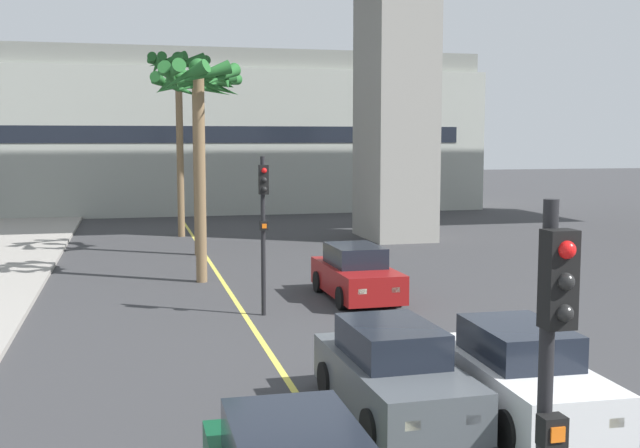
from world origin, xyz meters
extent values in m
cube|color=#DBCC4C|center=(0.00, 24.00, 0.00)|extent=(0.14, 56.00, 0.01)
cube|color=gray|center=(9.15, 36.89, 7.66)|extent=(2.80, 4.40, 15.32)
cube|color=#ADB2A8|center=(0.00, 53.35, 4.45)|extent=(39.21, 8.00, 8.89)
cube|color=gray|center=(0.00, 53.35, 9.49)|extent=(38.42, 7.20, 1.20)
cube|color=black|center=(0.00, 49.33, 4.89)|extent=(35.29, 0.04, 1.00)
cube|color=maroon|center=(3.47, 23.78, 0.58)|extent=(1.77, 4.13, 0.80)
cube|color=black|center=(3.47, 23.93, 1.26)|extent=(1.43, 2.07, 0.60)
cube|color=#F2EDCC|center=(3.97, 21.78, 0.63)|extent=(0.24, 0.08, 0.14)
cube|color=#F2EDCC|center=(3.04, 21.76, 0.63)|extent=(0.24, 0.08, 0.14)
cylinder|color=black|center=(4.30, 22.52, 0.32)|extent=(0.23, 0.64, 0.64)
cylinder|color=black|center=(2.69, 22.50, 0.32)|extent=(0.23, 0.64, 0.64)
cylinder|color=black|center=(4.26, 25.07, 0.32)|extent=(0.23, 0.64, 0.64)
cylinder|color=black|center=(2.64, 25.04, 0.32)|extent=(0.23, 0.64, 0.64)
cube|color=#4C5156|center=(1.35, 14.31, 0.58)|extent=(1.79, 4.14, 0.80)
cube|color=black|center=(1.34, 14.46, 1.26)|extent=(1.44, 2.08, 0.60)
cube|color=#F2EDCC|center=(1.86, 12.31, 0.63)|extent=(0.24, 0.09, 0.14)
cube|color=#F2EDCC|center=(0.92, 12.29, 0.63)|extent=(0.24, 0.09, 0.14)
cylinder|color=black|center=(2.18, 13.05, 0.32)|extent=(0.23, 0.64, 0.64)
cylinder|color=black|center=(0.57, 13.02, 0.32)|extent=(0.23, 0.64, 0.64)
cylinder|color=black|center=(2.13, 15.60, 0.32)|extent=(0.23, 0.64, 0.64)
cylinder|color=black|center=(0.51, 15.56, 0.32)|extent=(0.23, 0.64, 0.64)
cube|color=white|center=(3.39, 13.73, 0.58)|extent=(1.84, 4.16, 0.80)
cube|color=black|center=(3.40, 13.88, 1.26)|extent=(1.46, 2.10, 0.60)
cube|color=#F2EDCC|center=(3.79, 11.71, 0.63)|extent=(0.24, 0.09, 0.14)
cube|color=#F2EDCC|center=(2.86, 11.74, 0.63)|extent=(0.24, 0.09, 0.14)
cylinder|color=black|center=(4.15, 12.43, 0.32)|extent=(0.24, 0.65, 0.64)
cylinder|color=black|center=(2.54, 12.49, 0.32)|extent=(0.24, 0.65, 0.64)
cylinder|color=black|center=(4.24, 14.98, 0.32)|extent=(0.24, 0.65, 0.64)
cylinder|color=black|center=(2.63, 15.03, 0.32)|extent=(0.24, 0.65, 0.64)
cube|color=black|center=(0.28, 7.48, 3.60)|extent=(0.24, 0.20, 0.76)
sphere|color=red|center=(0.28, 7.38, 3.84)|extent=(0.14, 0.14, 0.14)
sphere|color=black|center=(0.28, 7.38, 3.60)|extent=(0.14, 0.14, 0.14)
sphere|color=black|center=(0.28, 7.38, 3.36)|extent=(0.14, 0.14, 0.14)
cube|color=black|center=(0.28, 7.50, 2.40)|extent=(0.20, 0.16, 0.24)
cube|color=orange|center=(0.28, 7.42, 2.40)|extent=(0.12, 0.03, 0.12)
cylinder|color=black|center=(0.49, 22.34, 2.10)|extent=(0.12, 0.12, 4.20)
cube|color=black|center=(0.49, 22.20, 3.60)|extent=(0.24, 0.20, 0.76)
sphere|color=red|center=(0.49, 22.10, 3.84)|extent=(0.14, 0.14, 0.14)
sphere|color=black|center=(0.49, 22.10, 3.60)|extent=(0.14, 0.14, 0.14)
sphere|color=black|center=(0.49, 22.10, 3.36)|extent=(0.14, 0.14, 0.14)
cube|color=black|center=(0.49, 22.22, 2.40)|extent=(0.20, 0.16, 0.24)
cube|color=orange|center=(0.49, 22.14, 2.40)|extent=(0.12, 0.03, 0.12)
cylinder|color=brown|center=(-0.24, 33.58, 3.43)|extent=(0.35, 0.35, 6.86)
sphere|color=#236028|center=(-0.24, 33.58, 7.01)|extent=(0.60, 0.60, 0.60)
cone|color=#236028|center=(0.94, 33.75, 6.81)|extent=(0.78, 2.46, 0.84)
cone|color=#236028|center=(0.71, 34.30, 6.69)|extent=(1.81, 2.19, 1.05)
cone|color=#236028|center=(0.11, 34.72, 6.71)|extent=(2.44, 1.12, 1.02)
cone|color=#236028|center=(-0.85, 34.60, 6.67)|extent=(2.30, 1.62, 1.08)
cone|color=#236028|center=(-1.30, 34.13, 6.77)|extent=(1.51, 2.36, 0.91)
cone|color=#236028|center=(-1.36, 33.19, 6.73)|extent=(1.21, 2.43, 0.98)
cone|color=#236028|center=(-0.81, 32.53, 6.70)|extent=(2.33, 1.55, 1.03)
cone|color=#236028|center=(0.04, 32.42, 6.72)|extent=(2.46, 0.99, 0.99)
cone|color=#236028|center=(0.72, 32.86, 6.82)|extent=(1.81, 2.20, 0.81)
cylinder|color=brown|center=(-0.66, 27.58, 3.37)|extent=(0.35, 0.35, 6.73)
sphere|color=#236028|center=(-0.66, 27.58, 6.88)|extent=(0.60, 0.60, 0.60)
cone|color=#236028|center=(0.20, 27.57, 6.53)|extent=(0.47, 1.77, 1.06)
cone|color=#236028|center=(-0.08, 28.21, 6.64)|extent=(1.60, 1.53, 0.90)
cone|color=#236028|center=(-0.60, 28.44, 6.56)|extent=(1.79, 0.57, 1.02)
cone|color=#236028|center=(-1.07, 28.34, 6.62)|extent=(1.77, 1.22, 0.93)
cone|color=#236028|center=(-1.47, 27.88, 6.54)|extent=(1.02, 1.81, 1.04)
cone|color=#236028|center=(-1.50, 27.40, 6.68)|extent=(0.81, 1.83, 0.82)
cone|color=#236028|center=(-1.16, 26.88, 6.53)|extent=(1.69, 1.38, 1.07)
cone|color=#236028|center=(-0.59, 26.72, 6.61)|extent=(1.80, 0.59, 0.95)
cone|color=#236028|center=(0.02, 27.06, 6.60)|extent=(1.42, 1.68, 0.96)
cylinder|color=brown|center=(-0.53, 39.76, 4.11)|extent=(0.33, 0.33, 8.22)
sphere|color=#236028|center=(-0.53, 39.76, 8.37)|extent=(0.60, 0.60, 0.60)
cone|color=#236028|center=(0.45, 39.84, 8.17)|extent=(0.62, 2.05, 0.84)
cone|color=#236028|center=(0.19, 40.43, 8.17)|extent=(1.70, 1.78, 0.83)
cone|color=#236028|center=(-0.48, 40.74, 8.19)|extent=(2.04, 0.54, 0.80)
cone|color=#236028|center=(-0.97, 40.64, 8.12)|extent=(2.00, 1.30, 0.91)
cone|color=#236028|center=(-1.48, 40.03, 8.16)|extent=(0.99, 2.06, 0.86)
cone|color=#236028|center=(-1.50, 39.56, 8.03)|extent=(0.84, 2.06, 1.06)
cone|color=#236028|center=(-1.08, 38.94, 8.16)|extent=(1.92, 1.50, 0.86)
cone|color=#236028|center=(-0.34, 38.79, 8.09)|extent=(2.07, 0.83, 0.97)
cone|color=#236028|center=(0.30, 39.23, 8.07)|extent=(1.45, 1.94, 1.01)
camera|label=1|loc=(-2.87, 2.22, 4.67)|focal=43.93mm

